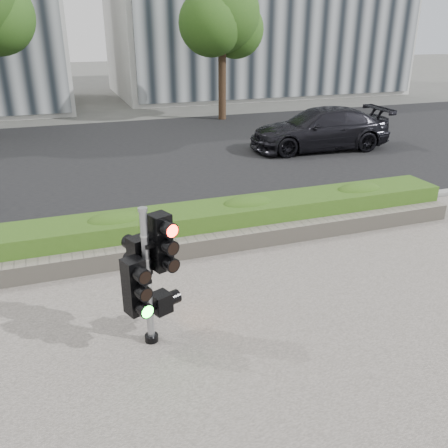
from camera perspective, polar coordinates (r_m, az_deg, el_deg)
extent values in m
plane|color=#51514C|center=(7.49, -0.55, -10.18)|extent=(120.00, 120.00, 0.00)
cube|color=#9E9389|center=(5.70, 8.40, -22.87)|extent=(16.00, 11.00, 0.03)
cube|color=black|center=(16.59, -12.02, 7.98)|extent=(60.00, 13.00, 0.02)
cube|color=gray|center=(10.15, -6.37, -0.73)|extent=(60.00, 0.25, 0.12)
cube|color=gray|center=(8.99, -4.52, -2.88)|extent=(12.00, 0.32, 0.34)
cube|color=olive|center=(9.49, -5.59, -0.36)|extent=(12.00, 1.00, 0.68)
cylinder|color=black|center=(22.86, -0.21, 16.90)|extent=(0.36, 0.36, 3.58)
sphere|color=#144012|center=(22.75, -0.22, 23.97)|extent=(3.33, 3.33, 3.33)
sphere|color=#144012|center=(23.31, 1.42, 22.36)|extent=(2.56, 2.56, 2.56)
sphere|color=#144012|center=(22.18, -1.56, 23.01)|extent=(2.82, 2.82, 2.82)
cylinder|color=black|center=(6.82, -8.70, -13.37)|extent=(0.19, 0.19, 0.09)
cylinder|color=gray|center=(6.33, -9.19, -6.64)|extent=(0.10, 0.10, 1.92)
cylinder|color=gray|center=(5.92, -9.77, 1.72)|extent=(0.12, 0.12, 0.05)
cube|color=#FF1107|center=(6.19, -7.65, -2.14)|extent=(0.32, 0.32, 0.77)
cube|color=#14E51E|center=(6.22, -10.73, -7.39)|extent=(0.32, 0.32, 0.77)
cube|color=black|center=(6.39, -10.17, -3.81)|extent=(0.32, 0.32, 0.53)
cube|color=orange|center=(6.67, -7.57, -9.35)|extent=(0.32, 0.32, 0.28)
imported|color=black|center=(17.38, 11.41, 11.15)|extent=(5.09, 2.35, 1.44)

